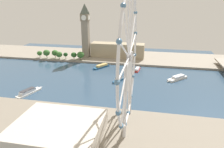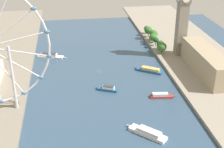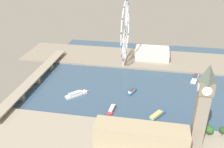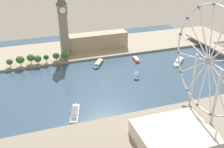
% 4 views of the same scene
% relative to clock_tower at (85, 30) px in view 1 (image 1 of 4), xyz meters
% --- Properties ---
extents(ground_plane, '(404.84, 404.84, 0.00)m').
position_rel_clock_tower_xyz_m(ground_plane, '(99.82, 27.74, -49.68)').
color(ground_plane, '#334C66').
extents(riverbank_left, '(90.00, 520.00, 3.00)m').
position_rel_clock_tower_xyz_m(riverbank_left, '(-17.60, 27.74, -48.18)').
color(riverbank_left, gray).
rests_on(riverbank_left, ground_plane).
extents(riverbank_right, '(90.00, 520.00, 3.00)m').
position_rel_clock_tower_xyz_m(riverbank_right, '(217.24, 27.74, -48.18)').
color(riverbank_right, gray).
rests_on(riverbank_right, ground_plane).
extents(clock_tower, '(13.95, 13.95, 89.68)m').
position_rel_clock_tower_xyz_m(clock_tower, '(0.00, 0.00, 0.00)').
color(clock_tower, gray).
rests_on(clock_tower, riverbank_left).
extents(parliament_block, '(22.00, 91.94, 24.27)m').
position_rel_clock_tower_xyz_m(parliament_block, '(-9.94, 53.97, -34.55)').
color(parliament_block, tan).
rests_on(parliament_block, riverbank_left).
extents(tree_row_embankment, '(14.57, 85.25, 14.49)m').
position_rel_clock_tower_xyz_m(tree_row_embankment, '(20.42, -38.65, -38.29)').
color(tree_row_embankment, '#513823').
rests_on(tree_row_embankment, riverbank_left).
extents(ferris_wheel, '(102.76, 3.20, 107.34)m').
position_rel_clock_tower_xyz_m(ferris_wheel, '(195.97, 97.67, 8.92)').
color(ferris_wheel, silver).
rests_on(ferris_wheel, riverbank_right).
extents(riverside_hall, '(51.74, 61.65, 14.13)m').
position_rel_clock_tower_xyz_m(riverside_hall, '(226.07, 51.36, -39.62)').
color(riverside_hall, beige).
rests_on(riverside_hall, riverbank_right).
extents(tour_boat_0, '(35.68, 15.77, 5.62)m').
position_rel_clock_tower_xyz_m(tour_boat_0, '(153.58, -17.87, -47.39)').
color(tour_boat_0, white).
rests_on(tour_boat_0, ground_plane).
extents(tour_boat_1, '(29.29, 29.00, 5.19)m').
position_rel_clock_tower_xyz_m(tour_boat_1, '(75.62, 148.25, -47.55)').
color(tour_boat_1, white).
rests_on(tour_boat_1, ground_plane).
extents(tour_boat_2, '(24.57, 8.09, 4.29)m').
position_rel_clock_tower_xyz_m(tour_boat_2, '(49.05, 93.77, -47.86)').
color(tour_boat_2, '#B22D28').
rests_on(tour_boat_2, ground_plane).
extents(tour_boat_3, '(22.28, 12.66, 5.02)m').
position_rel_clock_tower_xyz_m(tour_boat_3, '(96.74, 73.56, -47.67)').
color(tour_boat_3, '#235684').
rests_on(tour_boat_3, ground_plane).
extents(tour_boat_4, '(29.85, 21.98, 4.95)m').
position_rel_clock_tower_xyz_m(tour_boat_4, '(46.13, 38.22, -47.57)').
color(tour_boat_4, '#235684').
rests_on(tour_boat_4, ground_plane).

